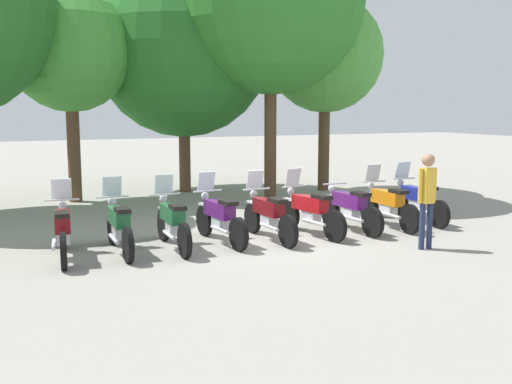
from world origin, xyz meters
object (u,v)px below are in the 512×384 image
Objects in this scene: motorcycle_5 at (310,211)px; tree_1 at (70,50)px; motorcycle_1 at (119,225)px; tree_4 at (325,55)px; motorcycle_2 at (172,222)px; motorcycle_7 at (387,204)px; tree_3 at (271,0)px; motorcycle_3 at (219,217)px; motorcycle_8 at (417,200)px; person_0 at (427,193)px; motorcycle_0 at (63,230)px; motorcycle_6 at (349,208)px; motorcycle_4 at (268,215)px; tree_2 at (183,48)px.

motorcycle_5 is 8.58m from tree_1.
tree_1 is (0.14, 6.60, 3.71)m from motorcycle_1.
tree_4 reaches higher than tree_1.
tree_4 is at bearing -41.28° from motorcycle_5.
motorcycle_7 is at bearing -88.37° from motorcycle_2.
tree_3 reaches higher than tree_4.
motorcycle_3 is (1.98, -0.00, 0.00)m from motorcycle_1.
motorcycle_7 is 1.00× the size of motorcycle_8.
person_0 is at bearing -113.33° from motorcycle_2.
motorcycle_3 is 0.26× the size of tree_3.
motorcycle_0 and motorcycle_2 have the same top height.
person_0 is at bearing -153.90° from motorcycle_5.
person_0 is at bearing 164.70° from motorcycle_7.
tree_3 is (0.62, 5.22, 5.23)m from motorcycle_6.
tree_1 is at bearing -2.83° from motorcycle_0.
motorcycle_0 is at bearing -99.69° from tree_1.
tree_1 is at bearing 49.87° from motorcycle_8.
motorcycle_5 is (0.99, 0.05, 0.00)m from motorcycle_4.
tree_2 is at bearing -17.77° from motorcycle_2.
person_0 is at bearing -107.42° from tree_4.
tree_2 is at bearing 160.00° from tree_4.
motorcycle_0 is 1.00× the size of motorcycle_5.
tree_4 is at bearing -28.63° from motorcycle_6.
motorcycle_4 is 1.00× the size of motorcycle_5.
motorcycle_3 is 0.37× the size of tree_1.
motorcycle_3 is at bearing -74.38° from tree_1.
motorcycle_5 is 7.57m from tree_3.
motorcycle_1 is 0.37× the size of tree_1.
tree_1 reaches higher than motorcycle_6.
person_0 is 0.25× the size of tree_2.
motorcycle_6 is (1.99, 0.07, -0.01)m from motorcycle_4.
tree_2 reaches higher than motorcycle_4.
person_0 is 8.85m from tree_4.
motorcycle_2 is 9.73m from tree_4.
motorcycle_6 is at bearing 98.83° from motorcycle_8.
motorcycle_1 is 5.97m from motorcycle_7.
tree_3 is at bearing 0.61° from person_0.
tree_4 is (6.81, 5.83, 3.78)m from motorcycle_2.
tree_3 is (2.61, 5.28, 5.22)m from motorcycle_4.
motorcycle_5 is (2.98, -0.02, 0.00)m from motorcycle_2.
tree_2 is at bearing 132.71° from tree_3.
motorcycle_2 is at bearing 67.43° from person_0.
motorcycle_5 is 0.30× the size of tree_2.
tree_2 is at bearing -6.57° from motorcycle_4.
tree_3 is at bearing -39.56° from motorcycle_2.
motorcycle_7 is at bearing -107.49° from tree_4.
motorcycle_2 and motorcycle_3 have the same top height.
tree_4 reaches higher than person_0.
motorcycle_5 is 1.00× the size of motorcycle_7.
motorcycle_2 is at bearing -85.53° from motorcycle_0.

